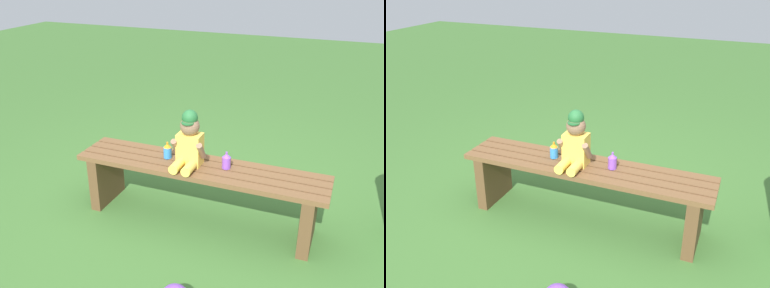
% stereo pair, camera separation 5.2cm
% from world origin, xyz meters
% --- Properties ---
extents(ground_plane, '(16.00, 16.00, 0.00)m').
position_xyz_m(ground_plane, '(0.00, 0.00, 0.00)').
color(ground_plane, '#3D6B2D').
extents(park_bench, '(1.81, 0.38, 0.45)m').
position_xyz_m(park_bench, '(0.00, 0.00, 0.31)').
color(park_bench, brown).
rests_on(park_bench, ground_plane).
extents(child_figure, '(0.23, 0.27, 0.40)m').
position_xyz_m(child_figure, '(-0.07, -0.02, 0.63)').
color(child_figure, '#F2C64C').
rests_on(child_figure, park_bench).
extents(sippy_cup_left, '(0.06, 0.06, 0.12)m').
position_xyz_m(sippy_cup_left, '(-0.26, 0.03, 0.51)').
color(sippy_cup_left, '#338CE5').
rests_on(sippy_cup_left, park_bench).
extents(sippy_cup_right, '(0.06, 0.06, 0.12)m').
position_xyz_m(sippy_cup_right, '(0.19, 0.03, 0.51)').
color(sippy_cup_right, '#8C4CCC').
rests_on(sippy_cup_right, park_bench).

